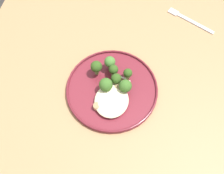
# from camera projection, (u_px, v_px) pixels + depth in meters

# --- Properties ---
(ground) EXTENTS (6.00, 6.00, 0.00)m
(ground) POSITION_uv_depth(u_px,v_px,m) (113.00, 148.00, 1.48)
(ground) COLOR #2D2B28
(wooden_dining_table) EXTENTS (1.40, 1.00, 0.74)m
(wooden_dining_table) POSITION_uv_depth(u_px,v_px,m) (114.00, 101.00, 0.90)
(wooden_dining_table) COLOR #9E754C
(wooden_dining_table) RESTS_ON ground
(dinner_plate) EXTENTS (0.29, 0.29, 0.02)m
(dinner_plate) POSITION_uv_depth(u_px,v_px,m) (112.00, 89.00, 0.82)
(dinner_plate) COLOR maroon
(dinner_plate) RESTS_ON wooden_dining_table
(noodle_bed) EXTENTS (0.12, 0.10, 0.02)m
(noodle_bed) POSITION_uv_depth(u_px,v_px,m) (112.00, 101.00, 0.78)
(noodle_bed) COLOR beige
(noodle_bed) RESTS_ON dinner_plate
(seared_scallop_tiny_bay) EXTENTS (0.03, 0.03, 0.01)m
(seared_scallop_tiny_bay) POSITION_uv_depth(u_px,v_px,m) (107.00, 107.00, 0.78)
(seared_scallop_tiny_bay) COLOR beige
(seared_scallop_tiny_bay) RESTS_ON dinner_plate
(seared_scallop_left_edge) EXTENTS (0.03, 0.03, 0.02)m
(seared_scallop_left_edge) POSITION_uv_depth(u_px,v_px,m) (119.00, 89.00, 0.80)
(seared_scallop_left_edge) COLOR #DBB77A
(seared_scallop_left_edge) RESTS_ON dinner_plate
(seared_scallop_tilted_round) EXTENTS (0.02, 0.02, 0.01)m
(seared_scallop_tilted_round) POSITION_uv_depth(u_px,v_px,m) (110.00, 99.00, 0.79)
(seared_scallop_tilted_round) COLOR #DBB77A
(seared_scallop_tilted_round) RESTS_ON dinner_plate
(seared_scallop_center_golden) EXTENTS (0.03, 0.03, 0.01)m
(seared_scallop_center_golden) POSITION_uv_depth(u_px,v_px,m) (118.00, 98.00, 0.79)
(seared_scallop_center_golden) COLOR #DBB77A
(seared_scallop_center_golden) RESTS_ON dinner_plate
(seared_scallop_front_small) EXTENTS (0.02, 0.02, 0.02)m
(seared_scallop_front_small) POSITION_uv_depth(u_px,v_px,m) (97.00, 106.00, 0.78)
(seared_scallop_front_small) COLOR #DBB77A
(seared_scallop_front_small) RESTS_ON dinner_plate
(broccoli_floret_left_leaning) EXTENTS (0.04, 0.04, 0.06)m
(broccoli_floret_left_leaning) POSITION_uv_depth(u_px,v_px,m) (110.00, 62.00, 0.82)
(broccoli_floret_left_leaning) COLOR #7A994C
(broccoli_floret_left_leaning) RESTS_ON dinner_plate
(broccoli_floret_rear_charred) EXTENTS (0.03, 0.03, 0.05)m
(broccoli_floret_rear_charred) POSITION_uv_depth(u_px,v_px,m) (113.00, 70.00, 0.81)
(broccoli_floret_rear_charred) COLOR #89A356
(broccoli_floret_rear_charred) RESTS_ON dinner_plate
(broccoli_floret_beside_noodles) EXTENTS (0.04, 0.04, 0.06)m
(broccoli_floret_beside_noodles) POSITION_uv_depth(u_px,v_px,m) (106.00, 85.00, 0.78)
(broccoli_floret_beside_noodles) COLOR #7A994C
(broccoli_floret_beside_noodles) RESTS_ON dinner_plate
(broccoli_floret_center_pile) EXTENTS (0.03, 0.03, 0.05)m
(broccoli_floret_center_pile) POSITION_uv_depth(u_px,v_px,m) (117.00, 79.00, 0.80)
(broccoli_floret_center_pile) COLOR #89A356
(broccoli_floret_center_pile) RESTS_ON dinner_plate
(broccoli_floret_front_edge) EXTENTS (0.04, 0.04, 0.06)m
(broccoli_floret_front_edge) POSITION_uv_depth(u_px,v_px,m) (96.00, 67.00, 0.81)
(broccoli_floret_front_edge) COLOR #7A994C
(broccoli_floret_front_edge) RESTS_ON dinner_plate
(broccoli_floret_tall_stalk) EXTENTS (0.03, 0.03, 0.04)m
(broccoli_floret_tall_stalk) POSITION_uv_depth(u_px,v_px,m) (128.00, 74.00, 0.81)
(broccoli_floret_tall_stalk) COLOR #7A994C
(broccoli_floret_tall_stalk) RESTS_ON dinner_plate
(broccoli_floret_split_head) EXTENTS (0.04, 0.04, 0.06)m
(broccoli_floret_split_head) POSITION_uv_depth(u_px,v_px,m) (125.00, 85.00, 0.78)
(broccoli_floret_split_head) COLOR #89A356
(broccoli_floret_split_head) RESTS_ON dinner_plate
(onion_sliver_short_strip) EXTENTS (0.01, 0.05, 0.00)m
(onion_sliver_short_strip) POSITION_uv_depth(u_px,v_px,m) (120.00, 77.00, 0.83)
(onion_sliver_short_strip) COLOR silver
(onion_sliver_short_strip) RESTS_ON dinner_plate
(onion_sliver_curled_piece) EXTENTS (0.04, 0.03, 0.00)m
(onion_sliver_curled_piece) POSITION_uv_depth(u_px,v_px,m) (113.00, 76.00, 0.83)
(onion_sliver_curled_piece) COLOR silver
(onion_sliver_curled_piece) RESTS_ON dinner_plate
(onion_sliver_pale_crescent) EXTENTS (0.02, 0.05, 0.00)m
(onion_sliver_pale_crescent) POSITION_uv_depth(u_px,v_px,m) (123.00, 82.00, 0.82)
(onion_sliver_pale_crescent) COLOR silver
(onion_sliver_pale_crescent) RESTS_ON dinner_plate
(onion_sliver_long_sliver) EXTENTS (0.05, 0.04, 0.00)m
(onion_sliver_long_sliver) POSITION_uv_depth(u_px,v_px,m) (116.00, 85.00, 0.82)
(onion_sliver_long_sliver) COLOR silver
(onion_sliver_long_sliver) RESTS_ON dinner_plate
(dinner_fork) EXTENTS (0.09, 0.18, 0.00)m
(dinner_fork) POSITION_uv_depth(u_px,v_px,m) (189.00, 20.00, 0.96)
(dinner_fork) COLOR silver
(dinner_fork) RESTS_ON wooden_dining_table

